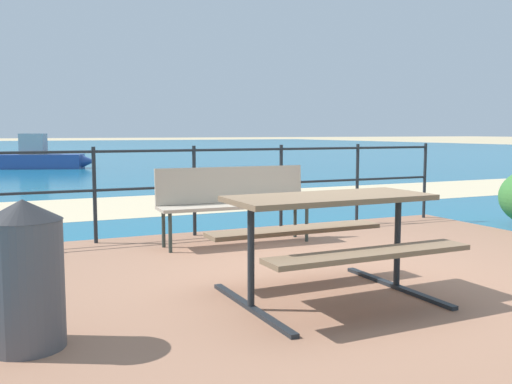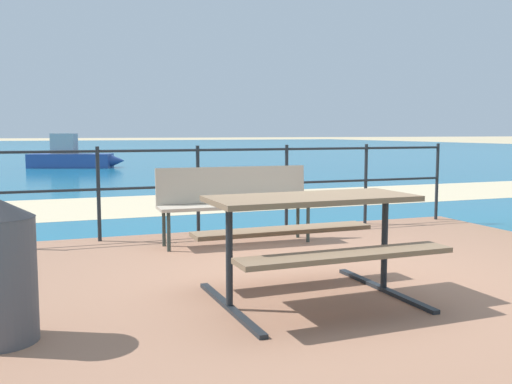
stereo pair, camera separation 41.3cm
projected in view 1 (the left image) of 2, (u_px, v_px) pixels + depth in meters
ground_plane at (341, 281)px, 5.10m from camera, size 240.00×240.00×0.00m
patio_paving at (341, 277)px, 5.09m from camera, size 6.40×5.20×0.06m
sea_water at (40, 150)px, 41.37m from camera, size 90.00×90.00×0.01m
beach_strip at (165, 204)px, 10.44m from camera, size 54.02×3.47×0.01m
picnic_table at (329, 222)px, 4.29m from camera, size 1.56×1.32×0.79m
park_bench at (234, 197)px, 6.46m from camera, size 1.78×0.46×0.87m
railing_fence at (239, 178)px, 7.17m from camera, size 5.94×0.04×1.10m
trash_bin at (25, 274)px, 3.32m from camera, size 0.45×0.45×0.88m
boat_near at (41, 158)px, 20.42m from camera, size 3.47×1.90×1.25m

